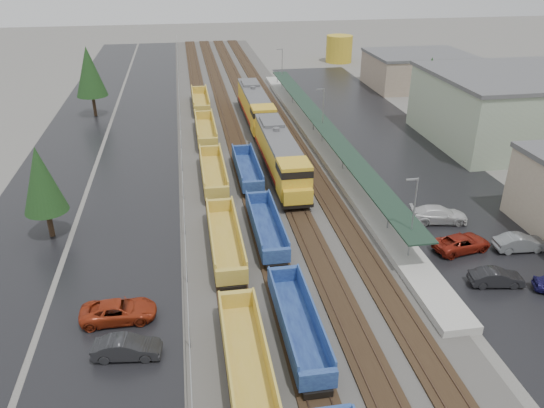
{
  "coord_description": "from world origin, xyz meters",
  "views": [
    {
      "loc": [
        -8.68,
        -16.79,
        24.94
      ],
      "look_at": [
        -0.92,
        29.3,
        2.0
      ],
      "focal_mm": 35.0,
      "sensor_mm": 36.0,
      "label": 1
    }
  ],
  "objects_px": {
    "parked_car_east_b": "(462,243)",
    "well_string_yellow": "(218,203)",
    "locomotive_trail": "(256,107)",
    "storage_tank": "(339,49)",
    "parked_car_east_a": "(496,278)",
    "locomotive_lead": "(281,156)",
    "parked_car_west_b": "(127,348)",
    "parked_car_east_e": "(520,243)",
    "parked_car_east_c": "(439,215)",
    "parked_car_west_c": "(119,311)",
    "well_string_blue": "(298,324)"
  },
  "relations": [
    {
      "from": "well_string_blue",
      "to": "well_string_yellow",
      "type": "bearing_deg",
      "value": 101.19
    },
    {
      "from": "parked_car_west_b",
      "to": "well_string_blue",
      "type": "bearing_deg",
      "value": -83.16
    },
    {
      "from": "parked_car_east_a",
      "to": "parked_car_west_c",
      "type": "bearing_deg",
      "value": 97.86
    },
    {
      "from": "well_string_yellow",
      "to": "parked_car_east_c",
      "type": "height_order",
      "value": "well_string_yellow"
    },
    {
      "from": "parked_car_west_b",
      "to": "parked_car_east_e",
      "type": "height_order",
      "value": "parked_car_east_e"
    },
    {
      "from": "parked_car_west_c",
      "to": "parked_car_east_e",
      "type": "distance_m",
      "value": 35.06
    },
    {
      "from": "parked_car_east_a",
      "to": "parked_car_east_b",
      "type": "bearing_deg",
      "value": 10.25
    },
    {
      "from": "parked_car_east_b",
      "to": "well_string_yellow",
      "type": "bearing_deg",
      "value": 51.53
    },
    {
      "from": "well_string_blue",
      "to": "parked_car_east_c",
      "type": "xyz_separation_m",
      "value": [
        17.42,
        14.54,
        -0.28
      ]
    },
    {
      "from": "well_string_yellow",
      "to": "parked_car_east_c",
      "type": "bearing_deg",
      "value": -14.88
    },
    {
      "from": "locomotive_lead",
      "to": "parked_car_west_b",
      "type": "relative_size",
      "value": 4.81
    },
    {
      "from": "well_string_yellow",
      "to": "parked_car_east_a",
      "type": "relative_size",
      "value": 21.38
    },
    {
      "from": "locomotive_lead",
      "to": "locomotive_trail",
      "type": "height_order",
      "value": "same"
    },
    {
      "from": "parked_car_east_a",
      "to": "well_string_blue",
      "type": "bearing_deg",
      "value": 110.4
    },
    {
      "from": "parked_car_west_b",
      "to": "storage_tank",
      "type": "bearing_deg",
      "value": -17.5
    },
    {
      "from": "parked_car_east_c",
      "to": "parked_car_east_e",
      "type": "relative_size",
      "value": 1.21
    },
    {
      "from": "locomotive_lead",
      "to": "parked_car_east_c",
      "type": "relative_size",
      "value": 3.86
    },
    {
      "from": "well_string_blue",
      "to": "parked_car_east_b",
      "type": "distance_m",
      "value": 19.33
    },
    {
      "from": "parked_car_west_b",
      "to": "parked_car_east_c",
      "type": "bearing_deg",
      "value": -56.94
    },
    {
      "from": "locomotive_lead",
      "to": "parked_car_east_b",
      "type": "xyz_separation_m",
      "value": [
        13.06,
        -19.51,
        -1.87
      ]
    },
    {
      "from": "well_string_blue",
      "to": "storage_tank",
      "type": "bearing_deg",
      "value": 72.34
    },
    {
      "from": "locomotive_trail",
      "to": "storage_tank",
      "type": "bearing_deg",
      "value": 59.67
    },
    {
      "from": "well_string_yellow",
      "to": "locomotive_lead",
      "type": "bearing_deg",
      "value": 46.24
    },
    {
      "from": "well_string_blue",
      "to": "parked_car_west_b",
      "type": "distance_m",
      "value": 11.69
    },
    {
      "from": "locomotive_lead",
      "to": "parked_car_east_b",
      "type": "relative_size",
      "value": 4.1
    },
    {
      "from": "parked_car_west_c",
      "to": "parked_car_east_c",
      "type": "height_order",
      "value": "parked_car_east_c"
    },
    {
      "from": "parked_car_east_a",
      "to": "parked_car_east_c",
      "type": "xyz_separation_m",
      "value": [
        0.23,
        11.03,
        0.11
      ]
    },
    {
      "from": "locomotive_lead",
      "to": "parked_car_east_a",
      "type": "xyz_separation_m",
      "value": [
        13.19,
        -25.08,
        -1.9
      ]
    },
    {
      "from": "locomotive_trail",
      "to": "parked_car_east_e",
      "type": "relative_size",
      "value": 4.68
    },
    {
      "from": "well_string_yellow",
      "to": "storage_tank",
      "type": "relative_size",
      "value": 15.27
    },
    {
      "from": "locomotive_lead",
      "to": "storage_tank",
      "type": "bearing_deg",
      "value": 68.36
    },
    {
      "from": "parked_car_west_b",
      "to": "parked_car_west_c",
      "type": "bearing_deg",
      "value": 18.47
    },
    {
      "from": "storage_tank",
      "to": "well_string_blue",
      "type": "bearing_deg",
      "value": -107.66
    },
    {
      "from": "locomotive_lead",
      "to": "well_string_yellow",
      "type": "xyz_separation_m",
      "value": [
        -8.0,
        -8.35,
        -1.46
      ]
    },
    {
      "from": "well_string_blue",
      "to": "storage_tank",
      "type": "height_order",
      "value": "storage_tank"
    },
    {
      "from": "storage_tank",
      "to": "parked_car_east_c",
      "type": "bearing_deg",
      "value": -98.92
    },
    {
      "from": "locomotive_lead",
      "to": "parked_car_east_e",
      "type": "xyz_separation_m",
      "value": [
        18.24,
        -20.39,
        -1.84
      ]
    },
    {
      "from": "parked_car_east_e",
      "to": "parked_car_east_a",
      "type": "bearing_deg",
      "value": 136.1
    },
    {
      "from": "parked_car_west_b",
      "to": "parked_car_west_c",
      "type": "relative_size",
      "value": 0.83
    },
    {
      "from": "parked_car_east_a",
      "to": "parked_car_east_b",
      "type": "relative_size",
      "value": 0.81
    },
    {
      "from": "well_string_blue",
      "to": "parked_car_west_c",
      "type": "height_order",
      "value": "well_string_blue"
    },
    {
      "from": "locomotive_trail",
      "to": "well_string_yellow",
      "type": "distance_m",
      "value": 30.46
    },
    {
      "from": "parked_car_east_c",
      "to": "parked_car_east_e",
      "type": "height_order",
      "value": "parked_car_east_c"
    },
    {
      "from": "locomotive_trail",
      "to": "parked_car_east_c",
      "type": "height_order",
      "value": "locomotive_trail"
    },
    {
      "from": "locomotive_trail",
      "to": "parked_car_east_b",
      "type": "bearing_deg",
      "value": -72.13
    },
    {
      "from": "parked_car_west_b",
      "to": "parked_car_east_e",
      "type": "relative_size",
      "value": 0.97
    },
    {
      "from": "well_string_yellow",
      "to": "locomotive_trail",
      "type": "bearing_deg",
      "value": 74.75
    },
    {
      "from": "well_string_yellow",
      "to": "parked_car_east_b",
      "type": "bearing_deg",
      "value": -27.91
    },
    {
      "from": "well_string_blue",
      "to": "locomotive_trail",
      "type": "bearing_deg",
      "value": 85.39
    },
    {
      "from": "parked_car_west_c",
      "to": "parked_car_east_a",
      "type": "height_order",
      "value": "parked_car_west_c"
    }
  ]
}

